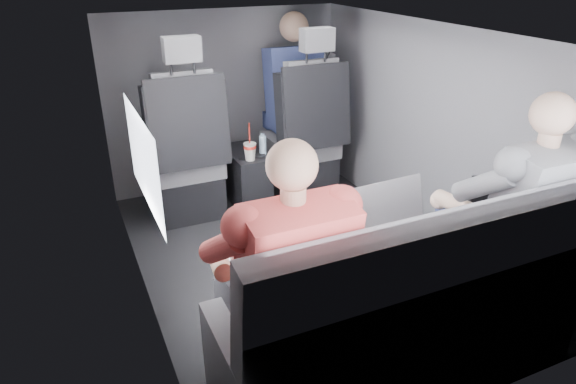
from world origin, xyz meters
name	(u,v)px	position (x,y,z in m)	size (l,w,h in m)	color
floor	(297,259)	(0.00, 0.00, 0.00)	(2.60, 2.60, 0.00)	black
ceiling	(299,31)	(0.00, 0.00, 1.35)	(2.60, 2.60, 0.00)	#B2B2AD
panel_left	(133,183)	(-0.90, 0.00, 0.68)	(0.02, 2.60, 1.35)	#56565B
panel_right	(428,135)	(0.90, 0.00, 0.68)	(0.02, 2.60, 1.35)	#56565B
panel_front	(225,101)	(0.00, 1.30, 0.68)	(1.80, 0.02, 1.35)	#56565B
panel_back	(457,277)	(0.00, -1.30, 0.68)	(1.80, 0.02, 1.35)	#56565B
side_window	(143,160)	(-0.88, -0.30, 0.90)	(0.02, 0.75, 0.42)	white
seatbelt	(315,98)	(0.45, 0.67, 0.80)	(0.05, 0.01, 0.65)	black
front_seat_left	(185,163)	(-0.45, 0.84, 0.40)	(0.52, 0.58, 1.26)	black
front_seat_right	(304,145)	(0.45, 0.84, 0.40)	(0.52, 0.58, 1.26)	black
center_console	(246,177)	(0.00, 0.88, 0.20)	(0.24, 0.48, 0.41)	black
rear_bench	(406,321)	(0.00, -1.06, 0.31)	(1.60, 0.57, 0.92)	#5A595E
soda_cup	(250,151)	(-0.02, 0.72, 0.47)	(0.09, 0.09, 0.27)	white
water_bottle	(263,145)	(0.10, 0.79, 0.47)	(0.05, 0.05, 0.15)	#9EB9D6
laptop_white	(256,247)	(-0.54, -0.75, 0.63)	(0.35, 0.35, 0.23)	silver
laptop_silver	(369,221)	(-0.02, -0.76, 0.64)	(0.41, 0.37, 0.28)	#A5A5AA
laptop_black	(487,204)	(0.60, -0.83, 0.63)	(0.36, 0.37, 0.22)	black
passenger_rear_left	(280,278)	(-0.53, -0.97, 0.62)	(0.48, 0.60, 1.19)	#2E2E33
passenger_rear_right	(509,216)	(0.60, -0.97, 0.63)	(0.50, 0.62, 1.22)	navy
passenger_front_right	(294,89)	(0.49, 1.10, 0.76)	(0.43, 0.43, 0.90)	navy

